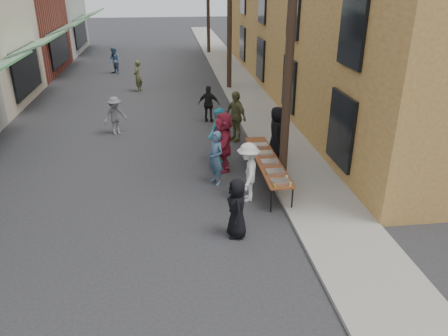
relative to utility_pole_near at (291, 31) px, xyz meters
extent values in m
plane|color=#28282B|center=(-4.30, -3.00, -4.50)|extent=(120.00, 120.00, 0.00)
cube|color=gray|center=(0.70, 12.00, -4.45)|extent=(2.20, 60.00, 0.10)
cylinder|color=#2D2116|center=(0.00, 0.00, 0.00)|extent=(0.26, 0.26, 9.00)
cylinder|color=#2D2116|center=(0.00, 12.00, 0.00)|extent=(0.26, 0.26, 9.00)
cube|color=maroon|center=(-0.50, 0.00, -3.77)|extent=(0.70, 4.00, 0.04)
cylinder|color=black|center=(-0.79, -1.88, -4.14)|extent=(0.04, 0.04, 0.71)
cylinder|color=black|center=(-0.21, -1.88, -4.14)|extent=(0.04, 0.04, 0.71)
cylinder|color=black|center=(-0.79, 1.88, -4.14)|extent=(0.04, 0.04, 0.71)
cylinder|color=black|center=(-0.21, 1.88, -4.14)|extent=(0.04, 0.04, 0.71)
cube|color=maroon|center=(-0.50, -1.65, -3.71)|extent=(0.50, 0.33, 0.08)
cube|color=#B2B2B7|center=(-0.50, -1.00, -3.71)|extent=(0.50, 0.33, 0.08)
cube|color=tan|center=(-0.50, -0.30, -3.71)|extent=(0.50, 0.33, 0.08)
cube|color=#B2B2B7|center=(-0.50, 0.40, -3.71)|extent=(0.50, 0.33, 0.08)
cube|color=tan|center=(-0.50, 1.10, -3.71)|extent=(0.50, 0.33, 0.08)
cylinder|color=#A57F26|center=(-0.72, -1.95, -3.71)|extent=(0.07, 0.07, 0.08)
cylinder|color=#A57F26|center=(-0.72, -1.85, -3.71)|extent=(0.07, 0.07, 0.08)
cylinder|color=#A57F26|center=(-0.72, -1.75, -3.71)|extent=(0.07, 0.07, 0.08)
cylinder|color=tan|center=(-0.30, -1.90, -3.69)|extent=(0.08, 0.08, 0.12)
imported|color=black|center=(-1.89, -2.90, -3.74)|extent=(0.49, 0.75, 1.52)
imported|color=#456786|center=(-2.07, 0.08, -3.66)|extent=(0.65, 0.73, 1.68)
imported|color=#2BA1B5|center=(-1.75, 1.81, -3.57)|extent=(0.94, 1.07, 1.86)
imported|color=white|center=(-1.29, -1.09, -3.64)|extent=(0.86, 1.22, 1.72)
imported|color=brown|center=(-0.90, 3.77, -3.53)|extent=(0.97, 1.22, 1.94)
imported|color=maroon|center=(-1.70, 1.10, -3.52)|extent=(0.70, 1.85, 1.96)
imported|color=black|center=(0.21, 1.73, -3.51)|extent=(0.85, 1.02, 1.78)
imported|color=slate|center=(-5.53, 5.09, -3.74)|extent=(1.14, 0.97, 1.53)
imported|color=black|center=(-1.69, 6.20, -3.71)|extent=(1.00, 0.63, 1.59)
imported|color=#4F5431|center=(-5.00, 12.03, -3.66)|extent=(0.53, 0.69, 1.69)
imported|color=#4C6D93|center=(-6.72, 16.92, -3.66)|extent=(1.00, 1.03, 1.67)
camera|label=1|loc=(-3.37, -11.97, 1.43)|focal=35.00mm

